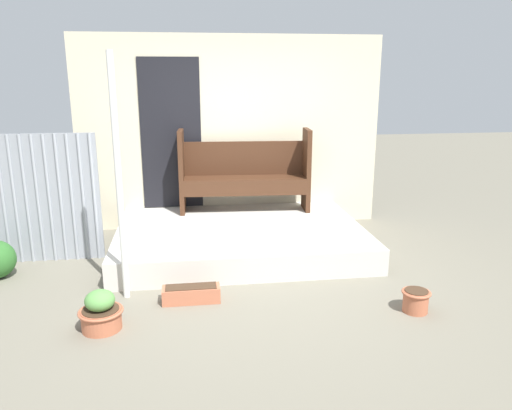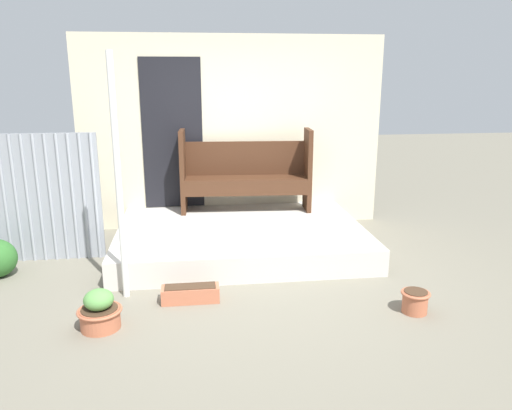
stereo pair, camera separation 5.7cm
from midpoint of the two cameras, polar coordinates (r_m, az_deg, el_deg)
name	(u,v)px [view 2 (the right image)]	position (r m, az deg, el deg)	size (l,w,h in m)	color
ground_plane	(251,284)	(5.19, -0.25, -9.04)	(24.00, 24.00, 0.00)	#706B5B
porch_slab	(241,238)	(6.11, -1.49, -3.81)	(2.94, 2.09, 0.29)	beige
house_wall	(230,133)	(6.90, -2.80, 8.19)	(4.14, 0.08, 2.60)	beige
support_post	(118,181)	(4.73, -15.14, 2.69)	(0.06, 0.06, 2.29)	white
bench	(246,171)	(6.67, -0.93, 3.95)	(1.74, 0.50, 1.10)	#422616
flower_pot_left	(100,312)	(4.50, -17.08, -11.57)	(0.38, 0.38, 0.35)	#B26042
flower_pot_middle	(415,301)	(4.81, 18.05, -10.34)	(0.26, 0.26, 0.21)	#B26042
planter_box_rect	(190,294)	(4.84, -7.16, -10.02)	(0.54, 0.18, 0.16)	#B76647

